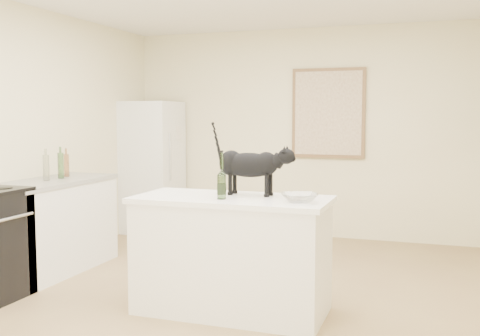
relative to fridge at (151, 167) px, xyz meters
name	(u,v)px	position (x,y,z in m)	size (l,w,h in m)	color
floor	(229,302)	(1.95, -2.35, -0.85)	(5.50, 5.50, 0.00)	#9C8153
wall_back	(305,133)	(1.95, 0.40, 0.45)	(4.50, 4.50, 0.00)	#F2E9BB
wall_left	(1,139)	(-0.30, -2.35, 0.45)	(5.50, 5.50, 0.00)	#F2E9BB
island_base	(232,257)	(2.05, -2.55, -0.42)	(1.44, 0.67, 0.86)	white
island_top	(232,200)	(2.05, -2.55, 0.03)	(1.50, 0.70, 0.04)	white
left_cabinets	(52,228)	(0.00, -2.05, -0.42)	(0.60, 1.40, 0.86)	white
left_countertop	(51,182)	(0.00, -2.05, 0.03)	(0.62, 1.44, 0.04)	gray
fridge	(151,167)	(0.00, 0.00, 0.00)	(0.68, 0.68, 1.70)	white
artwork_frame	(328,113)	(2.25, 0.37, 0.70)	(0.90, 0.03, 1.10)	brown
artwork_canvas	(328,113)	(2.25, 0.35, 0.70)	(0.82, 0.00, 1.02)	beige
black_cat	(249,168)	(2.14, -2.41, 0.26)	(0.61, 0.18, 0.42)	black
wine_bottle	(222,178)	(2.02, -2.67, 0.21)	(0.07, 0.07, 0.32)	#2A4F1F
glass_bowl	(299,198)	(2.60, -2.64, 0.08)	(0.26, 0.26, 0.06)	white
fridge_paper	(177,132)	(0.34, 0.06, 0.45)	(0.00, 0.14, 0.18)	beige
counter_bottle_cluster	(57,166)	(-0.01, -1.92, 0.17)	(0.10, 0.39, 0.25)	#1F541C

